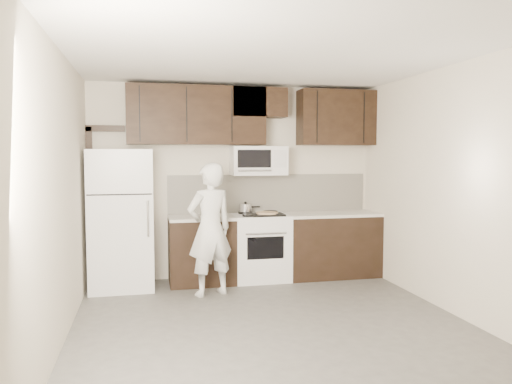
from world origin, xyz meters
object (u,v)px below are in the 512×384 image
object	(u,v)px
refrigerator	(122,219)
person	(210,229)
stove	(260,247)
microwave	(258,161)

from	to	relation	value
refrigerator	person	xyz separation A→B (m)	(1.07, -0.56, -0.08)
refrigerator	person	world-z (taller)	refrigerator
stove	microwave	distance (m)	1.20
refrigerator	microwave	bearing A→B (deg)	5.15
stove	refrigerator	world-z (taller)	refrigerator
person	stove	bearing A→B (deg)	-162.34
microwave	person	distance (m)	1.35
stove	refrigerator	bearing A→B (deg)	-178.49
stove	microwave	world-z (taller)	microwave
stove	microwave	size ratio (longest dim) A/B	1.24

